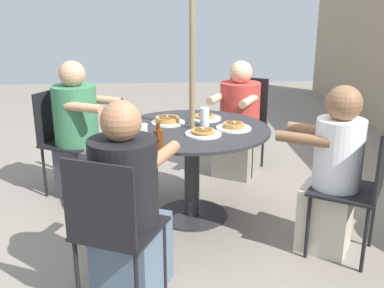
{
  "coord_description": "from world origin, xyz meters",
  "views": [
    {
      "loc": [
        3.18,
        -0.21,
        1.61
      ],
      "look_at": [
        0.0,
        0.0,
        0.59
      ],
      "focal_mm": 42.0,
      "sensor_mm": 36.0,
      "label": 1
    }
  ],
  "objects_px": {
    "diner_west": "(238,124)",
    "syrup_bottle": "(158,138)",
    "drinking_glass_a": "(205,117)",
    "pancake_plate_c": "(234,127)",
    "diner_south": "(332,176)",
    "coffee_cup": "(142,131)",
    "patio_table": "(192,149)",
    "diner_north": "(80,136)",
    "patio_chair_north": "(63,135)",
    "patio_chair_east": "(112,225)",
    "pancake_plate_d": "(168,121)",
    "patio_chair_west": "(244,118)",
    "diner_east": "(128,211)",
    "patio_chair_south": "(359,183)",
    "pancake_plate_b": "(203,133)",
    "pancake_plate_a": "(205,117)"
  },
  "relations": [
    {
      "from": "diner_west",
      "to": "syrup_bottle",
      "type": "bearing_deg",
      "value": 90.24
    },
    {
      "from": "diner_west",
      "to": "drinking_glass_a",
      "type": "distance_m",
      "value": 0.98
    },
    {
      "from": "pancake_plate_c",
      "to": "syrup_bottle",
      "type": "distance_m",
      "value": 0.67
    },
    {
      "from": "diner_south",
      "to": "coffee_cup",
      "type": "relative_size",
      "value": 11.56
    },
    {
      "from": "patio_table",
      "to": "diner_north",
      "type": "relative_size",
      "value": 1.0
    },
    {
      "from": "patio_chair_north",
      "to": "patio_chair_east",
      "type": "distance_m",
      "value": 1.75
    },
    {
      "from": "pancake_plate_d",
      "to": "patio_chair_west",
      "type": "bearing_deg",
      "value": 140.12
    },
    {
      "from": "syrup_bottle",
      "to": "patio_chair_north",
      "type": "bearing_deg",
      "value": -140.7
    },
    {
      "from": "diner_east",
      "to": "pancake_plate_c",
      "type": "distance_m",
      "value": 1.16
    },
    {
      "from": "patio_chair_south",
      "to": "diner_west",
      "type": "distance_m",
      "value": 1.62
    },
    {
      "from": "drinking_glass_a",
      "to": "patio_chair_south",
      "type": "bearing_deg",
      "value": 52.97
    },
    {
      "from": "patio_chair_north",
      "to": "pancake_plate_b",
      "type": "xyz_separation_m",
      "value": [
        0.74,
        1.13,
        0.22
      ]
    },
    {
      "from": "patio_table",
      "to": "syrup_bottle",
      "type": "bearing_deg",
      "value": -28.44
    },
    {
      "from": "diner_south",
      "to": "syrup_bottle",
      "type": "relative_size",
      "value": 6.72
    },
    {
      "from": "diner_west",
      "to": "diner_north",
      "type": "bearing_deg",
      "value": 45.74
    },
    {
      "from": "patio_chair_south",
      "to": "coffee_cup",
      "type": "relative_size",
      "value": 9.18
    },
    {
      "from": "patio_chair_west",
      "to": "patio_chair_north",
      "type": "bearing_deg",
      "value": 45.82
    },
    {
      "from": "patio_chair_north",
      "to": "coffee_cup",
      "type": "xyz_separation_m",
      "value": [
        0.79,
        0.7,
        0.25
      ]
    },
    {
      "from": "patio_table",
      "to": "drinking_glass_a",
      "type": "xyz_separation_m",
      "value": [
        -0.05,
        0.1,
        0.23
      ]
    },
    {
      "from": "diner_east",
      "to": "patio_chair_west",
      "type": "distance_m",
      "value": 2.23
    },
    {
      "from": "diner_east",
      "to": "patio_chair_east",
      "type": "bearing_deg",
      "value": -90.0
    },
    {
      "from": "patio_chair_east",
      "to": "syrup_bottle",
      "type": "distance_m",
      "value": 0.74
    },
    {
      "from": "pancake_plate_b",
      "to": "drinking_glass_a",
      "type": "relative_size",
      "value": 1.84
    },
    {
      "from": "patio_chair_north",
      "to": "diner_west",
      "type": "bearing_deg",
      "value": 129.82
    },
    {
      "from": "patio_table",
      "to": "pancake_plate_c",
      "type": "distance_m",
      "value": 0.36
    },
    {
      "from": "patio_chair_north",
      "to": "diner_west",
      "type": "distance_m",
      "value": 1.6
    },
    {
      "from": "pancake_plate_d",
      "to": "drinking_glass_a",
      "type": "bearing_deg",
      "value": 71.74
    },
    {
      "from": "diner_north",
      "to": "coffee_cup",
      "type": "height_order",
      "value": "diner_north"
    },
    {
      "from": "coffee_cup",
      "to": "drinking_glass_a",
      "type": "xyz_separation_m",
      "value": [
        -0.29,
        0.46,
        0.02
      ]
    },
    {
      "from": "diner_east",
      "to": "pancake_plate_d",
      "type": "height_order",
      "value": "diner_east"
    },
    {
      "from": "pancake_plate_b",
      "to": "pancake_plate_c",
      "type": "relative_size",
      "value": 1.0
    },
    {
      "from": "diner_east",
      "to": "coffee_cup",
      "type": "relative_size",
      "value": 11.67
    },
    {
      "from": "patio_table",
      "to": "pancake_plate_b",
      "type": "bearing_deg",
      "value": 19.41
    },
    {
      "from": "diner_north",
      "to": "drinking_glass_a",
      "type": "bearing_deg",
      "value": 94.57
    },
    {
      "from": "patio_chair_south",
      "to": "patio_chair_west",
      "type": "distance_m",
      "value": 1.74
    },
    {
      "from": "pancake_plate_b",
      "to": "pancake_plate_c",
      "type": "xyz_separation_m",
      "value": [
        -0.13,
        0.23,
        0.0
      ]
    },
    {
      "from": "pancake_plate_c",
      "to": "coffee_cup",
      "type": "xyz_separation_m",
      "value": [
        0.18,
        -0.66,
        0.03
      ]
    },
    {
      "from": "pancake_plate_d",
      "to": "coffee_cup",
      "type": "bearing_deg",
      "value": -26.05
    },
    {
      "from": "diner_east",
      "to": "pancake_plate_c",
      "type": "xyz_separation_m",
      "value": [
        -0.89,
        0.71,
        0.22
      ]
    },
    {
      "from": "patio_table",
      "to": "patio_chair_west",
      "type": "distance_m",
      "value": 1.2
    },
    {
      "from": "pancake_plate_b",
      "to": "drinking_glass_a",
      "type": "xyz_separation_m",
      "value": [
        -0.24,
        0.03,
        0.05
      ]
    },
    {
      "from": "patio_table",
      "to": "pancake_plate_d",
      "type": "xyz_separation_m",
      "value": [
        -0.14,
        -0.18,
        0.18
      ]
    },
    {
      "from": "patio_chair_north",
      "to": "diner_north",
      "type": "xyz_separation_m",
      "value": [
        0.08,
        0.15,
        0.01
      ]
    },
    {
      "from": "patio_table",
      "to": "diner_south",
      "type": "distance_m",
      "value": 1.03
    },
    {
      "from": "patio_chair_south",
      "to": "drinking_glass_a",
      "type": "bearing_deg",
      "value": 85.38
    },
    {
      "from": "patio_chair_north",
      "to": "diner_south",
      "type": "bearing_deg",
      "value": 87.73
    },
    {
      "from": "drinking_glass_a",
      "to": "diner_west",
      "type": "bearing_deg",
      "value": 154.61
    },
    {
      "from": "pancake_plate_d",
      "to": "diner_south",
      "type": "bearing_deg",
      "value": 56.57
    },
    {
      "from": "diner_south",
      "to": "pancake_plate_a",
      "type": "height_order",
      "value": "diner_south"
    },
    {
      "from": "diner_north",
      "to": "diner_south",
      "type": "xyz_separation_m",
      "value": [
        1.03,
        1.78,
        0.01
      ]
    }
  ]
}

